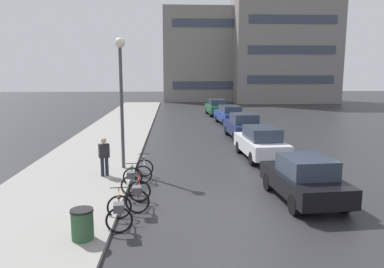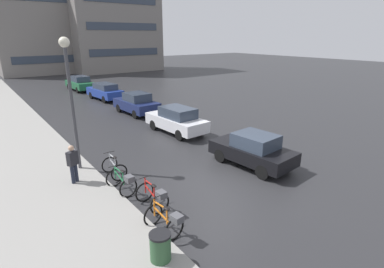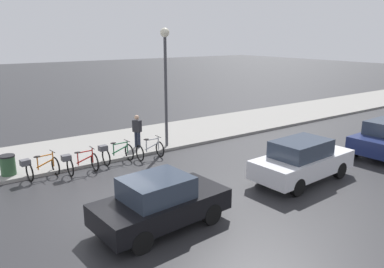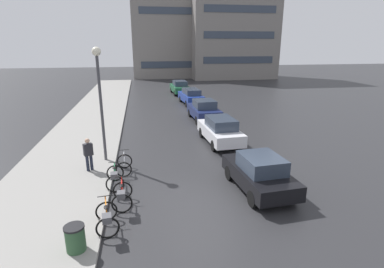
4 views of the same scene
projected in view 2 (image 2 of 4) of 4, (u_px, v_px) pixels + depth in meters
ground_plane at (220, 185)px, 12.18m from camera, size 140.00×140.00×0.00m
sidewalk_kerb at (15, 145)px, 16.32m from camera, size 4.80×60.00×0.14m
bicycle_nearest at (166, 220)px, 9.00m from camera, size 0.88×1.39×1.01m
bicycle_second at (154, 196)px, 10.32m from camera, size 0.78×1.35×1.02m
bicycle_third at (123, 181)px, 11.38m from camera, size 0.83×1.46×0.97m
bicycle_farthest at (114, 168)px, 12.77m from camera, size 0.73×1.08×0.99m
car_black at (253, 150)px, 13.76m from camera, size 2.13×4.04×1.55m
car_white at (177, 120)px, 18.47m from camera, size 2.01×4.43×1.62m
car_navy at (137, 103)px, 23.00m from camera, size 2.10×4.21×1.63m
car_blue at (105, 91)px, 28.01m from camera, size 2.07×4.50×1.55m
car_green at (80, 83)px, 32.71m from camera, size 2.01×4.46×1.59m
pedestrian at (73, 163)px, 11.83m from camera, size 0.46×0.39×1.72m
streetlamp at (70, 84)px, 12.23m from camera, size 0.42×0.42×5.74m
trash_bin at (160, 249)px, 7.83m from camera, size 0.58×0.58×0.93m
building_facade_main at (45, 30)px, 46.41m from camera, size 14.15×7.07×13.26m
building_facade_side at (113, 14)px, 48.70m from camera, size 14.21×7.56×18.07m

